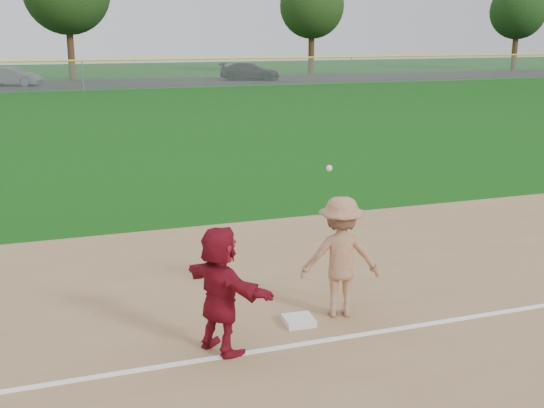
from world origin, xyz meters
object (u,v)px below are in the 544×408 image
object	(u,v)px
car_mid	(12,77)
first_base	(299,321)
car_right	(250,71)
base_runner	(220,290)

from	to	relation	value
car_mid	first_base	bearing A→B (deg)	-151.30
car_right	first_base	bearing A→B (deg)	-173.15
car_right	base_runner	bearing A→B (deg)	-174.38
first_base	base_runner	xyz separation A→B (m)	(-1.22, -0.43, 0.77)
base_runner	car_right	distance (m)	48.81
base_runner	car_mid	xyz separation A→B (m)	(-3.16, 46.42, -0.15)
car_mid	car_right	size ratio (longest dim) A/B	0.84
first_base	base_runner	bearing A→B (deg)	-160.74
base_runner	car_mid	distance (m)	46.53
first_base	car_mid	xyz separation A→B (m)	(-4.38, 46.00, 0.62)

